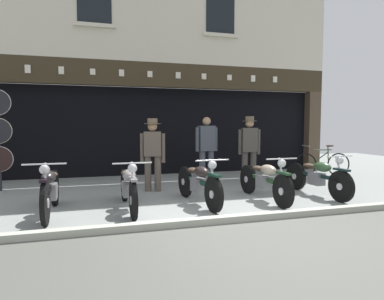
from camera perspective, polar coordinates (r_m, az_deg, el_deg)
ground at (r=4.33m, az=11.70°, el=-16.50°), size 22.75×22.00×0.18m
shop_facade at (r=11.71m, az=-6.68°, el=5.67°), size 11.05×4.42×6.66m
motorcycle_left at (r=6.02m, az=-23.30°, el=-6.19°), size 0.62×1.97×0.93m
motorcycle_center_left at (r=5.96m, az=-10.93°, el=-6.13°), size 0.62×2.03×0.91m
motorcycle_center at (r=6.25m, az=1.13°, el=-5.57°), size 0.62×1.99×0.91m
motorcycle_center_right at (r=6.71m, az=12.40°, el=-5.01°), size 0.62×2.00×0.90m
motorcycle_right at (r=7.47m, az=20.84°, el=-4.25°), size 0.62×1.97×0.90m
salesman_left at (r=7.46m, az=-6.81°, el=-0.15°), size 0.55×0.36×1.64m
shopkeeper_center at (r=7.96m, az=2.53°, el=0.29°), size 0.56×0.26×1.68m
salesman_right at (r=8.48m, az=9.86°, el=0.62°), size 0.55×0.36×1.71m
advert_board_near at (r=10.97m, az=8.73°, el=6.59°), size 0.66×0.03×1.09m
leaning_bicycle at (r=10.48m, az=21.58°, el=-2.15°), size 1.67×0.54×0.93m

